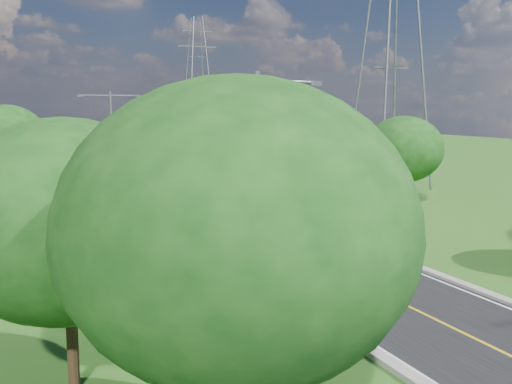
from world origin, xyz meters
TOP-DOWN VIEW (x-y plane):
  - ground at (0.00, 60.00)m, footprint 260.00×260.00m
  - road at (0.00, 66.00)m, footprint 8.00×150.00m
  - curb_left at (-4.25, 66.00)m, footprint 0.50×150.00m
  - curb_right at (4.25, 66.00)m, footprint 0.50×150.00m
  - speed_limit_sign at (5.20, 37.98)m, footprint 0.55×0.09m
  - overpass at (0.00, 140.00)m, footprint 30.00×3.00m
  - streetlight_near_left at (-6.00, 12.00)m, footprint 5.90×0.25m
  - streetlight_mid_left at (-6.00, 45.00)m, footprint 5.90×0.25m
  - streetlight_far_right at (6.00, 78.00)m, footprint 5.90×0.25m
  - power_tower_near at (22.00, 40.00)m, footprint 9.00×6.40m
  - power_tower_far at (26.00, 115.00)m, footprint 9.00×6.40m
  - tree_la at (-14.00, 8.00)m, footprint 7.14×7.14m
  - tree_lc at (-15.00, 50.00)m, footprint 7.56×7.56m
  - tree_le at (-14.50, 98.00)m, footprint 5.88×5.88m
  - tree_lf at (-11.00, 2.00)m, footprint 7.98×7.98m
  - tree_rb at (16.00, 30.00)m, footprint 6.72×6.72m
  - tree_rc at (15.00, 52.00)m, footprint 5.88×5.88m
  - tree_rd at (17.00, 76.00)m, footprint 7.14×7.14m
  - tree_re at (14.50, 100.00)m, footprint 5.46×5.46m
  - tree_rf at (18.00, 120.00)m, footprint 6.30×6.30m
  - bus_outbound at (2.52, 57.60)m, footprint 4.39×12.40m
  - bus_inbound at (-0.80, 51.77)m, footprint 3.67×10.88m

SIDE VIEW (x-z plane):
  - ground at x=0.00m, z-range 0.00..0.00m
  - road at x=0.00m, z-range 0.00..0.06m
  - curb_left at x=-4.25m, z-range 0.00..0.22m
  - curb_right at x=4.25m, z-range 0.00..0.22m
  - bus_inbound at x=-0.80m, z-range 0.06..3.03m
  - speed_limit_sign at x=5.20m, z-range 0.40..2.80m
  - bus_outbound at x=2.52m, z-range 0.06..3.44m
  - overpass at x=0.00m, z-range 0.81..4.01m
  - tree_re at x=14.50m, z-range 0.85..7.20m
  - tree_le at x=-14.50m, z-range 0.91..7.75m
  - tree_rc at x=15.00m, z-range 0.91..7.75m
  - tree_rf at x=18.00m, z-range 0.98..8.31m
  - tree_rb at x=16.00m, z-range 1.05..8.86m
  - tree_la at x=-14.00m, z-range 1.11..9.42m
  - tree_rd at x=17.00m, z-range 1.11..9.42m
  - tree_lc at x=-15.00m, z-range 1.18..9.97m
  - tree_lf at x=-11.00m, z-range 1.24..10.53m
  - streetlight_near_left at x=-6.00m, z-range 0.94..10.94m
  - streetlight_mid_left at x=-6.00m, z-range 0.94..10.94m
  - streetlight_far_right at x=6.00m, z-range 0.94..10.94m
  - power_tower_near at x=22.00m, z-range 0.01..28.01m
  - power_tower_far at x=26.00m, z-range 0.01..28.01m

